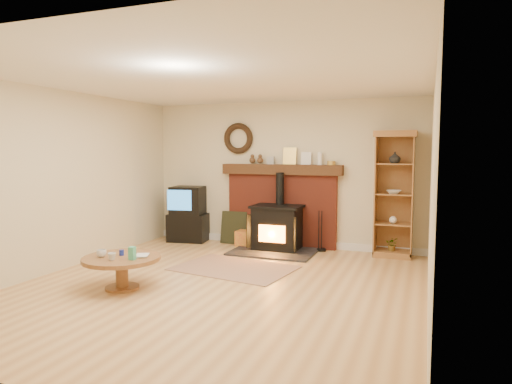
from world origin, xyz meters
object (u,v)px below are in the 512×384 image
at_px(curio_cabinet, 394,194).
at_px(coffee_table, 121,263).
at_px(tv_unit, 188,215).
at_px(wood_stove, 277,228).

distance_m(curio_cabinet, coffee_table, 4.37).
xyz_separation_m(curio_cabinet, coffee_table, (-3.05, -3.05, -0.69)).
distance_m(tv_unit, curio_cabinet, 3.79).
bearing_deg(wood_stove, coffee_table, -112.36).
distance_m(wood_stove, tv_unit, 1.85).
height_order(tv_unit, curio_cabinet, curio_cabinet).
bearing_deg(tv_unit, curio_cabinet, 1.34).
bearing_deg(curio_cabinet, coffee_table, -135.04).
bearing_deg(curio_cabinet, wood_stove, -171.70).
bearing_deg(tv_unit, wood_stove, -5.93).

